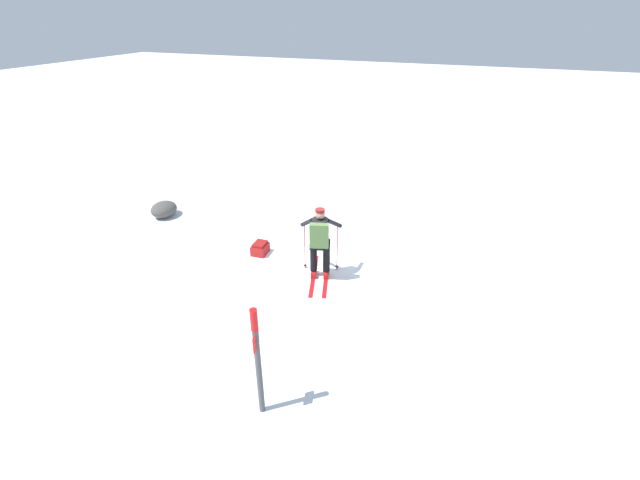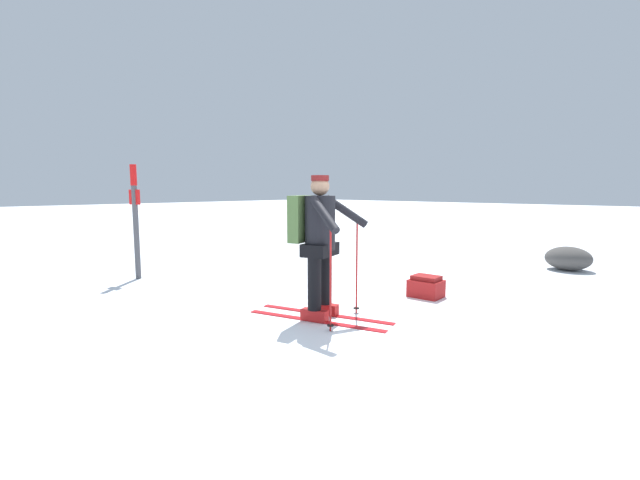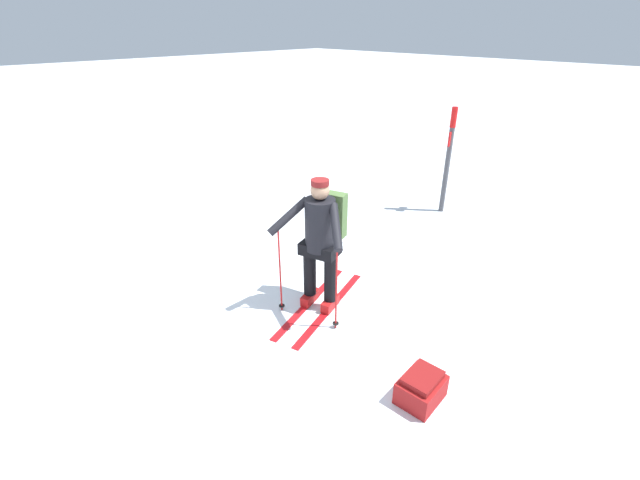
{
  "view_description": "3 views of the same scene",
  "coord_description": "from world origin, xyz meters",
  "px_view_note": "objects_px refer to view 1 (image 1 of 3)",
  "views": [
    {
      "loc": [
        7.97,
        3.02,
        5.2
      ],
      "look_at": [
        0.63,
        0.2,
        0.89
      ],
      "focal_mm": 24.0,
      "sensor_mm": 36.0,
      "label": 1
    },
    {
      "loc": [
        -2.62,
        3.63,
        1.46
      ],
      "look_at": [
        0.63,
        0.2,
        0.89
      ],
      "focal_mm": 24.0,
      "sensor_mm": 36.0,
      "label": 2
    },
    {
      "loc": [
        -2.41,
        -2.82,
        3.09
      ],
      "look_at": [
        0.63,
        0.2,
        0.89
      ],
      "focal_mm": 24.0,
      "sensor_mm": 36.0,
      "label": 3
    }
  ],
  "objects_px": {
    "skier": "(320,239)",
    "rock_boulder": "(164,209)",
    "dropped_backpack": "(260,248)",
    "trail_marker": "(257,354)"
  },
  "relations": [
    {
      "from": "skier",
      "to": "rock_boulder",
      "type": "xyz_separation_m",
      "value": [
        -1.29,
        -5.18,
        -0.71
      ]
    },
    {
      "from": "dropped_backpack",
      "to": "trail_marker",
      "type": "distance_m",
      "value": 4.66
    },
    {
      "from": "skier",
      "to": "rock_boulder",
      "type": "height_order",
      "value": "skier"
    },
    {
      "from": "dropped_backpack",
      "to": "trail_marker",
      "type": "height_order",
      "value": "trail_marker"
    },
    {
      "from": "skier",
      "to": "rock_boulder",
      "type": "bearing_deg",
      "value": -104.02
    },
    {
      "from": "skier",
      "to": "rock_boulder",
      "type": "distance_m",
      "value": 5.39
    },
    {
      "from": "dropped_backpack",
      "to": "trail_marker",
      "type": "bearing_deg",
      "value": 28.35
    },
    {
      "from": "trail_marker",
      "to": "rock_boulder",
      "type": "bearing_deg",
      "value": -130.85
    },
    {
      "from": "skier",
      "to": "dropped_backpack",
      "type": "xyz_separation_m",
      "value": [
        -0.42,
        -1.69,
        -0.78
      ]
    },
    {
      "from": "dropped_backpack",
      "to": "rock_boulder",
      "type": "height_order",
      "value": "rock_boulder"
    }
  ]
}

